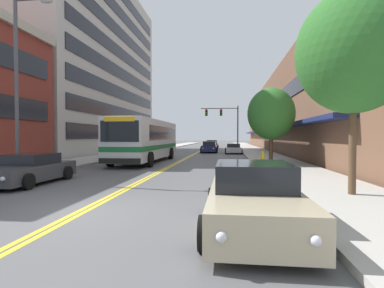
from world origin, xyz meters
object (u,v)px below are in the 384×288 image
object	(u,v)px
car_silver_parked_right_mid	(233,149)
car_red_moving_lead	(212,145)
traffic_signal_mast	(225,119)
fire_hydrant	(263,158)
city_bus	(147,139)
car_navy_moving_second	(209,147)
street_lamp_left_near	(21,74)
car_beige_parked_right_foreground	(253,199)
street_tree_right_mid	(271,114)
car_white_parked_left_mid	(160,148)
car_dark_grey_parked_left_far	(29,170)
street_tree_right_near	(354,52)

from	to	relation	value
car_silver_parked_right_mid	car_red_moving_lead	distance (m)	15.52
traffic_signal_mast	fire_hydrant	bearing A→B (deg)	-83.95
city_bus	car_silver_parked_right_mid	world-z (taller)	city_bus
city_bus	car_silver_parked_right_mid	distance (m)	14.59
car_navy_moving_second	street_lamp_left_near	distance (m)	26.60
car_beige_parked_right_foreground	car_red_moving_lead	world-z (taller)	car_red_moving_lead
car_silver_parked_right_mid	traffic_signal_mast	world-z (taller)	traffic_signal_mast
traffic_signal_mast	street_tree_right_mid	bearing A→B (deg)	-81.75
car_white_parked_left_mid	car_beige_parked_right_foreground	xyz separation A→B (m)	(8.58, -28.71, 0.02)
city_bus	street_lamp_left_near	bearing A→B (deg)	-103.21
car_silver_parked_right_mid	car_navy_moving_second	distance (m)	3.48
city_bus	car_white_parked_left_mid	bearing A→B (deg)	98.10
city_bus	car_dark_grey_parked_left_far	world-z (taller)	city_bus
street_lamp_left_near	fire_hydrant	world-z (taller)	street_lamp_left_near
car_dark_grey_parked_left_far	traffic_signal_mast	distance (m)	33.01
car_navy_moving_second	fire_hydrant	world-z (taller)	car_navy_moving_second
car_beige_parked_right_foreground	street_tree_right_near	xyz separation A→B (m)	(3.30, 3.37, 3.92)
car_navy_moving_second	street_tree_right_mid	world-z (taller)	street_tree_right_mid
car_red_moving_lead	fire_hydrant	xyz separation A→B (m)	(4.84, -31.58, -0.04)
car_beige_parked_right_foreground	fire_hydrant	xyz separation A→B (m)	(1.65, 12.74, -0.02)
car_beige_parked_right_foreground	car_silver_parked_right_mid	size ratio (longest dim) A/B	0.98
city_bus	car_silver_parked_right_mid	size ratio (longest dim) A/B	2.53
car_dark_grey_parked_left_far	street_tree_right_near	world-z (taller)	street_tree_right_near
city_bus	fire_hydrant	size ratio (longest dim) A/B	12.87
car_white_parked_left_mid	street_tree_right_mid	world-z (taller)	street_tree_right_mid
car_beige_parked_right_foreground	car_navy_moving_second	bearing A→B (deg)	95.18
car_beige_parked_right_foreground	street_tree_right_mid	bearing A→B (deg)	80.61
street_tree_right_near	traffic_signal_mast	bearing A→B (deg)	97.16
traffic_signal_mast	fire_hydrant	world-z (taller)	traffic_signal_mast
street_lamp_left_near	traffic_signal_mast	bearing A→B (deg)	74.89
city_bus	car_navy_moving_second	distance (m)	15.19
fire_hydrant	car_beige_parked_right_foreground	bearing A→B (deg)	-97.36
car_dark_grey_parked_left_far	street_lamp_left_near	world-z (taller)	street_lamp_left_near
car_white_parked_left_mid	car_navy_moving_second	size ratio (longest dim) A/B	0.93
car_beige_parked_right_foreground	street_lamp_left_near	bearing A→B (deg)	149.42
car_navy_moving_second	street_tree_right_near	size ratio (longest dim) A/B	0.73
street_lamp_left_near	street_tree_right_mid	distance (m)	14.69
car_red_moving_lead	city_bus	bearing A→B (deg)	-97.43
car_dark_grey_parked_left_far	fire_hydrant	bearing A→B (deg)	36.40
fire_hydrant	street_tree_right_near	bearing A→B (deg)	-80.01
city_bus	car_navy_moving_second	world-z (taller)	city_bus
traffic_signal_mast	car_beige_parked_right_foreground	bearing A→B (deg)	-88.58
street_tree_right_near	fire_hydrant	bearing A→B (deg)	99.99
car_beige_parked_right_foreground	car_red_moving_lead	distance (m)	44.44
street_tree_right_near	car_red_moving_lead	bearing A→B (deg)	99.00
car_beige_parked_right_foreground	car_silver_parked_right_mid	xyz separation A→B (m)	(0.13, 29.16, -0.08)
city_bus	street_tree_right_mid	distance (m)	9.59
traffic_signal_mast	street_tree_right_mid	distance (m)	22.87
car_navy_moving_second	street_tree_right_near	world-z (taller)	street_tree_right_near
car_navy_moving_second	car_white_parked_left_mid	bearing A→B (deg)	-158.30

